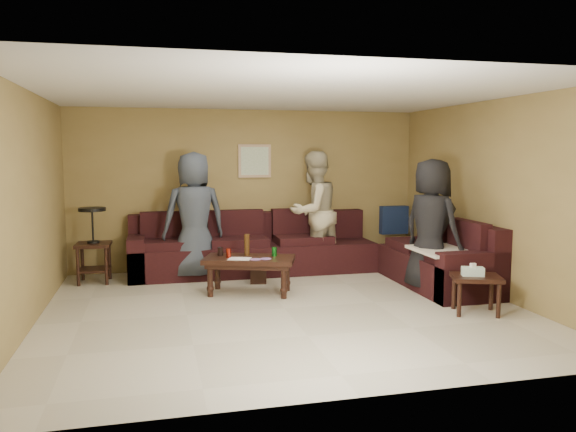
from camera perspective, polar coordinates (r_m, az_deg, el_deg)
The scene contains 10 objects.
room at distance 6.46m, azimuth -0.39°, elevation 4.96°, with size 5.60×5.50×2.50m.
sectional_sofa at distance 8.27m, azimuth 2.72°, elevation -4.04°, with size 4.65×2.90×0.97m.
coffee_table at distance 7.33m, azimuth -3.97°, elevation -4.76°, with size 1.28×0.92×0.76m.
end_table_left at distance 8.37m, azimuth -19.17°, elevation -2.66°, with size 0.49×0.49×1.07m.
side_table_right at distance 6.77m, azimuth 18.52°, elevation -6.23°, with size 0.65×0.59×0.59m.
waste_bin at distance 7.98m, azimuth -3.02°, elevation -5.84°, with size 0.22×0.22×0.27m, color black.
wall_art at distance 8.91m, azimuth -3.41°, elevation 5.60°, with size 0.52×0.04×0.52m.
person_left at distance 8.19m, azimuth -9.51°, elevation 0.00°, with size 0.90×0.59×1.85m, color #313844.
person_middle at distance 8.58m, azimuth 2.61°, elevation 0.40°, with size 0.90×0.70×1.85m, color tan.
person_right at distance 7.58m, azimuth 14.35°, elevation -0.98°, with size 0.86×0.56×1.75m, color black.
Camera 1 is at (-1.47, -6.29, 1.83)m, focal length 35.00 mm.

